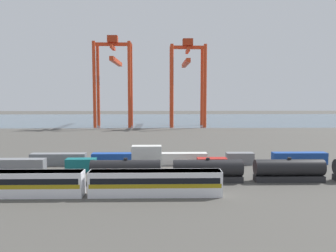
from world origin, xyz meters
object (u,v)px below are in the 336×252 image
object	(u,v)px
passenger_train	(86,182)
gantry_crane_west	(114,71)
freight_tank_row	(289,170)
shipping_container_9	(299,158)
gantry_crane_central	(187,73)
shipping_container_5	(58,159)

from	to	relation	value
passenger_train	gantry_crane_west	xyz separation A→B (m)	(-11.06, 118.16, 24.56)
freight_tank_row	passenger_train	bearing A→B (deg)	-166.71
shipping_container_9	gantry_crane_west	size ratio (longest dim) A/B	0.28
gantry_crane_central	gantry_crane_west	bearing A→B (deg)	179.55
passenger_train	gantry_crane_central	xyz separation A→B (m)	(24.69, 117.88, 23.80)
gantry_crane_west	passenger_train	bearing A→B (deg)	-84.65
passenger_train	shipping_container_9	xyz separation A→B (m)	(42.80, 23.65, -0.84)
gantry_crane_west	gantry_crane_central	distance (m)	35.77
shipping_container_9	gantry_crane_west	world-z (taller)	gantry_crane_west
passenger_train	gantry_crane_central	distance (m)	122.77
shipping_container_5	gantry_crane_central	distance (m)	103.80
freight_tank_row	shipping_container_9	world-z (taller)	freight_tank_row
freight_tank_row	gantry_crane_central	distance (m)	112.71
passenger_train	shipping_container_5	world-z (taller)	passenger_train
shipping_container_5	gantry_crane_west	bearing A→B (deg)	89.93
passenger_train	shipping_container_5	size ratio (longest dim) A/B	3.46
gantry_crane_west	shipping_container_5	bearing A→B (deg)	-90.07
freight_tank_row	shipping_container_5	xyz separation A→B (m)	(-45.82, 15.47, -0.76)
passenger_train	freight_tank_row	world-z (taller)	freight_tank_row
shipping_container_5	freight_tank_row	bearing A→B (deg)	-18.65
freight_tank_row	gantry_crane_central	world-z (taller)	gantry_crane_central
freight_tank_row	gantry_crane_west	xyz separation A→B (m)	(-45.70, 109.98, 24.64)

